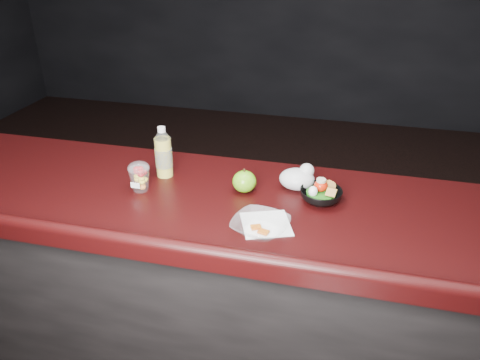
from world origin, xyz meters
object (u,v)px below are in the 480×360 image
lemonade_bottle (164,156)px  snack_bowl (321,194)px  green_apple (244,181)px  fruit_cup (139,176)px  takeout_bowl (260,226)px

lemonade_bottle → snack_bowl: bearing=-5.2°
green_apple → snack_bowl: green_apple is taller
lemonade_bottle → fruit_cup: bearing=-107.9°
takeout_bowl → fruit_cup: bearing=161.5°
fruit_cup → green_apple: fruit_cup is taller
lemonade_bottle → green_apple: 0.35m
lemonade_bottle → takeout_bowl: (0.46, -0.31, -0.07)m
green_apple → lemonade_bottle: bearing=171.3°
fruit_cup → snack_bowl: fruit_cup is taller
green_apple → fruit_cup: bearing=-167.6°
lemonade_bottle → green_apple: (0.35, -0.05, -0.05)m
snack_bowl → takeout_bowl: size_ratio=0.89×
fruit_cup → green_apple: (0.39, 0.09, -0.02)m
snack_bowl → takeout_bowl: (-0.17, -0.25, -0.01)m
lemonade_bottle → snack_bowl: lemonade_bottle is taller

